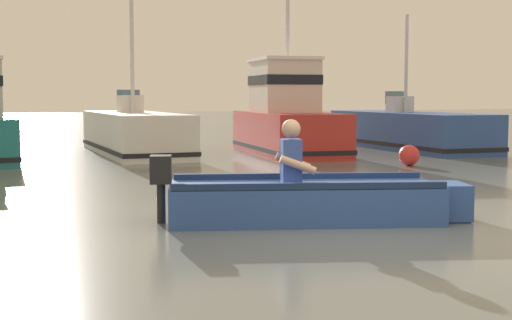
{
  "coord_description": "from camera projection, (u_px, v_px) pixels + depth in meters",
  "views": [
    {
      "loc": [
        -3.62,
        -6.79,
        1.46
      ],
      "look_at": [
        -0.12,
        3.16,
        0.55
      ],
      "focal_mm": 52.42,
      "sensor_mm": 36.0,
      "label": 1
    }
  ],
  "objects": [
    {
      "name": "ground_plane",
      "position": [
        368.0,
        238.0,
        7.7
      ],
      "size": [
        120.0,
        120.0,
        0.0
      ],
      "primitive_type": "plane",
      "color": "slate"
    },
    {
      "name": "rowboat_with_person",
      "position": [
        310.0,
        200.0,
        8.7
      ],
      "size": [
        3.69,
        1.86,
        1.19
      ],
      "color": "#2D519E",
      "rests_on": "ground"
    },
    {
      "name": "moored_boat_white",
      "position": [
        134.0,
        134.0,
        18.72
      ],
      "size": [
        1.89,
        5.92,
        4.1
      ],
      "color": "white",
      "rests_on": "ground"
    },
    {
      "name": "moored_boat_red",
      "position": [
        287.0,
        118.0,
        18.78
      ],
      "size": [
        2.2,
        4.74,
        4.14
      ],
      "color": "#B72D28",
      "rests_on": "ground"
    },
    {
      "name": "moored_boat_blue",
      "position": [
        408.0,
        131.0,
        20.47
      ],
      "size": [
        1.87,
        6.32,
        3.67
      ],
      "color": "#2D519E",
      "rests_on": "ground"
    },
    {
      "name": "mooring_buoy",
      "position": [
        409.0,
        155.0,
        15.55
      ],
      "size": [
        0.44,
        0.44,
        0.44
      ],
      "primitive_type": "sphere",
      "color": "red",
      "rests_on": "ground"
    }
  ]
}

